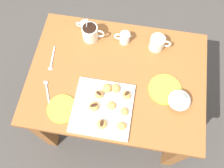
% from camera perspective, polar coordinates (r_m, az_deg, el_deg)
% --- Properties ---
extents(ground_plane, '(8.00, 8.00, 0.00)m').
position_cam_1_polar(ground_plane, '(2.04, 0.79, -6.70)').
color(ground_plane, '#423D38').
extents(dining_table, '(1.00, 0.74, 0.71)m').
position_cam_1_polar(dining_table, '(1.51, 1.06, -0.38)').
color(dining_table, '#935628').
rests_on(dining_table, ground_plane).
extents(pastry_plate_square, '(0.31, 0.31, 0.02)m').
position_cam_1_polar(pastry_plate_square, '(1.31, -2.21, -5.62)').
color(pastry_plate_square, white).
rests_on(pastry_plate_square, dining_table).
extents(coffee_mug_cream_left, '(0.14, 0.09, 0.15)m').
position_cam_1_polar(coffee_mug_cream_left, '(1.48, -5.06, 11.87)').
color(coffee_mug_cream_left, silver).
rests_on(coffee_mug_cream_left, dining_table).
extents(coffee_mug_cream_right, '(0.12, 0.09, 0.13)m').
position_cam_1_polar(coffee_mug_cream_right, '(1.46, 10.57, 9.45)').
color(coffee_mug_cream_right, silver).
rests_on(coffee_mug_cream_right, dining_table).
extents(cream_pitcher_white, '(0.10, 0.06, 0.07)m').
position_cam_1_polar(cream_pitcher_white, '(1.47, 2.92, 10.80)').
color(cream_pitcher_white, white).
rests_on(cream_pitcher_white, dining_table).
extents(ice_cream_bowl, '(0.12, 0.12, 0.09)m').
position_cam_1_polar(ice_cream_bowl, '(1.34, 15.49, -3.60)').
color(ice_cream_bowl, white).
rests_on(ice_cream_bowl, dining_table).
extents(chocolate_sauce_pitcher, '(0.09, 0.05, 0.06)m').
position_cam_1_polar(chocolate_sauce_pitcher, '(1.54, -6.38, 13.47)').
color(chocolate_sauce_pitcher, white).
rests_on(chocolate_sauce_pitcher, dining_table).
extents(saucer_lime_left, '(0.16, 0.16, 0.01)m').
position_cam_1_polar(saucer_lime_left, '(1.33, -11.55, -5.70)').
color(saucer_lime_left, '#9EC633').
rests_on(saucer_lime_left, dining_table).
extents(saucer_lime_right, '(0.18, 0.18, 0.01)m').
position_cam_1_polar(saucer_lime_right, '(1.38, 12.26, -1.20)').
color(saucer_lime_right, '#9EC633').
rests_on(saucer_lime_right, dining_table).
extents(loose_spoon_near_saucer, '(0.03, 0.16, 0.01)m').
position_cam_1_polar(loose_spoon_near_saucer, '(1.47, -13.90, 5.13)').
color(loose_spoon_near_saucer, silver).
rests_on(loose_spoon_near_saucer, dining_table).
extents(loose_spoon_by_plate, '(0.08, 0.15, 0.01)m').
position_cam_1_polar(loose_spoon_by_plate, '(1.39, -14.93, -1.41)').
color(loose_spoon_by_plate, silver).
rests_on(loose_spoon_by_plate, dining_table).
extents(beignet_0, '(0.07, 0.08, 0.04)m').
position_cam_1_polar(beignet_0, '(1.29, -4.26, -5.25)').
color(beignet_0, '#D19347').
rests_on(beignet_0, pastry_plate_square).
extents(chocolate_drizzle_0, '(0.04, 0.03, 0.00)m').
position_cam_1_polar(chocolate_drizzle_0, '(1.27, -4.32, -4.97)').
color(chocolate_drizzle_0, '#381E11').
rests_on(chocolate_drizzle_0, beignet_0).
extents(beignet_1, '(0.06, 0.06, 0.03)m').
position_cam_1_polar(beignet_1, '(1.28, 2.89, -6.45)').
color(beignet_1, '#D19347').
rests_on(beignet_1, pastry_plate_square).
extents(beignet_2, '(0.05, 0.06, 0.03)m').
position_cam_1_polar(beignet_2, '(1.32, 0.91, -0.99)').
color(beignet_2, '#D19347').
rests_on(beignet_2, pastry_plate_square).
extents(beignet_3, '(0.06, 0.05, 0.03)m').
position_cam_1_polar(beignet_3, '(1.26, 2.24, -9.79)').
color(beignet_3, '#D19347').
rests_on(beignet_3, pastry_plate_square).
extents(beignet_4, '(0.07, 0.07, 0.03)m').
position_cam_1_polar(beignet_4, '(1.26, -2.40, -9.34)').
color(beignet_4, '#D19347').
rests_on(beignet_4, pastry_plate_square).
extents(chocolate_drizzle_4, '(0.02, 0.04, 0.00)m').
position_cam_1_polar(chocolate_drizzle_4, '(1.24, -2.43, -9.14)').
color(chocolate_drizzle_4, '#381E11').
rests_on(chocolate_drizzle_4, beignet_4).
extents(beignet_5, '(0.07, 0.07, 0.04)m').
position_cam_1_polar(beignet_5, '(1.30, 3.40, -2.56)').
color(beignet_5, '#D19347').
rests_on(beignet_5, pastry_plate_square).
extents(chocolate_drizzle_5, '(0.03, 0.04, 0.00)m').
position_cam_1_polar(chocolate_drizzle_5, '(1.28, 3.45, -2.23)').
color(chocolate_drizzle_5, '#381E11').
rests_on(chocolate_drizzle_5, beignet_5).
extents(beignet_6, '(0.07, 0.07, 0.04)m').
position_cam_1_polar(beignet_6, '(1.32, -1.20, -0.99)').
color(beignet_6, '#D19347').
rests_on(beignet_6, pastry_plate_square).
extents(beignet_7, '(0.05, 0.05, 0.03)m').
position_cam_1_polar(beignet_7, '(1.29, 0.06, -5.08)').
color(beignet_7, '#D19347').
rests_on(beignet_7, pastry_plate_square).
extents(beignet_8, '(0.06, 0.06, 0.03)m').
position_cam_1_polar(beignet_8, '(1.31, -3.10, -2.46)').
color(beignet_8, '#D19347').
rests_on(beignet_8, pastry_plate_square).
extents(chocolate_drizzle_8, '(0.04, 0.03, 0.00)m').
position_cam_1_polar(chocolate_drizzle_8, '(1.29, -3.14, -2.18)').
color(chocolate_drizzle_8, '#381E11').
rests_on(chocolate_drizzle_8, beignet_8).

